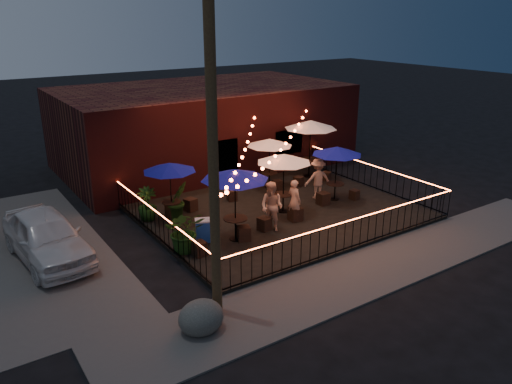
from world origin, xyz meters
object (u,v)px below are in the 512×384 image
Objects in this scene: boulder at (201,318)px; cafe_table_3 at (270,143)px; cafe_table_0 at (235,176)px; cafe_table_4 at (337,151)px; cafe_table_5 at (311,125)px; cafe_table_1 at (169,168)px; cafe_table_2 at (284,159)px; cooler at (204,230)px; utility_pole at (213,167)px.

cafe_table_3 is at bearing 45.70° from boulder.
cafe_table_0 is 1.14× the size of cafe_table_3.
cafe_table_0 is 1.10× the size of cafe_table_4.
cafe_table_5 is (6.58, 4.06, 0.17)m from cafe_table_0.
cafe_table_4 is (6.47, -1.86, 0.07)m from cafe_table_1.
cafe_table_0 is 3.09m from cafe_table_2.
cafe_table_1 is (-1.02, 2.89, -0.29)m from cafe_table_0.
cafe_table_5 is (3.71, 2.92, 0.34)m from cafe_table_2.
cafe_table_4 is 1.01× the size of cafe_table_5.
utility_pole is at bearing -89.70° from cooler.
cafe_table_1 is 2.14× the size of boulder.
cafe_table_2 reaches higher than cafe_table_4.
cafe_table_4 is 6.64m from cooler.
cafe_table_3 is 0.96× the size of cafe_table_4.
cafe_table_5 reaches higher than cafe_table_4.
cooler reaches higher than boulder.
utility_pole reaches higher than cafe_table_5.
cooler is (1.66, 3.79, -3.45)m from utility_pole.
cafe_table_2 is (5.49, 4.48, -1.74)m from utility_pole.
cafe_table_5 is (9.20, 7.40, -1.40)m from utility_pole.
cafe_table_5 reaches higher than cafe_table_0.
cafe_table_5 is at bearing 5.92° from cafe_table_3.
boulder is at bearing -134.30° from cafe_table_3.
cafe_table_5 is at bearing 38.81° from utility_pole.
boulder is (-2.34, -6.72, -1.74)m from cafe_table_1.
cafe_table_3 is at bearing 46.76° from utility_pole.
cafe_table_2 is at bearing -114.80° from cafe_table_3.
cafe_table_1 is 0.81× the size of cafe_table_4.
cafe_table_5 is at bearing 49.53° from cooler.
cooler is at bearing -169.83° from cafe_table_2.
utility_pole is 3.21× the size of cafe_table_2.
cooler is (-0.96, 0.45, -1.88)m from cafe_table_0.
cafe_table_2 is 2.45× the size of boulder.
cafe_table_4 is at bearing 28.43° from utility_pole.
cafe_table_4 is 3.44× the size of cooler.
cooler is at bearing -174.90° from cafe_table_4.
cafe_table_1 is 0.81× the size of cafe_table_5.
boulder is at bearing -109.20° from cafe_table_1.
cafe_table_2 is at bearing 39.24° from utility_pole.
cafe_table_0 reaches higher than cafe_table_2.
cafe_table_5 is 8.60m from cooler.
cafe_table_1 is at bearing 155.82° from cafe_table_2.
cafe_table_0 reaches higher than cafe_table_1.
cafe_table_4 is at bearing -110.50° from cafe_table_5.
cafe_table_4 is at bearing 28.91° from boulder.
utility_pole is 2.96× the size of cafe_table_4.
boulder is (-6.23, -4.98, -1.87)m from cafe_table_2.
cafe_table_0 is 1.19× the size of cafe_table_2.
utility_pole is 4.53m from cafe_table_0.
cafe_table_2 is 2.58m from cafe_table_4.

